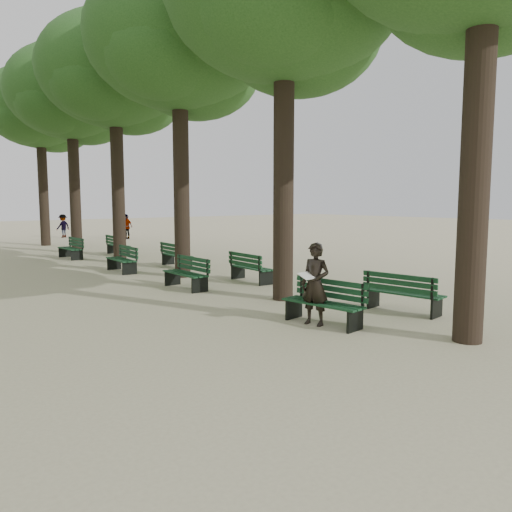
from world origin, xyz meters
TOP-DOWN VIEW (x-y plane):
  - ground at (0.00, 0.00)m, footprint 120.00×120.00m
  - tree_central_2 at (1.50, 8.00)m, footprint 6.00×6.00m
  - tree_central_3 at (1.50, 13.00)m, footprint 6.00×6.00m
  - tree_central_4 at (1.50, 18.00)m, footprint 6.00×6.00m
  - tree_central_5 at (1.50, 23.00)m, footprint 6.00×6.00m
  - bench_left_0 at (0.37, 0.53)m, footprint 0.77×1.85m
  - bench_left_1 at (0.37, 5.96)m, footprint 0.60×1.81m
  - bench_left_2 at (0.37, 10.35)m, footprint 0.70×1.84m
  - bench_left_3 at (0.37, 15.64)m, footprint 0.57×1.80m
  - bench_right_0 at (2.63, 0.13)m, footprint 0.80×1.86m
  - bench_right_1 at (2.63, 5.70)m, footprint 0.69×1.83m
  - bench_right_2 at (2.63, 10.34)m, footprint 0.72×1.84m
  - bench_right_3 at (2.63, 15.73)m, footprint 0.68×1.83m
  - man_with_map at (0.23, 0.62)m, footprint 0.68×0.74m
  - pedestrian_b at (4.31, 28.56)m, footprint 1.07×0.69m
  - pedestrian_c at (7.16, 24.62)m, footprint 0.66×1.01m

SIDE VIEW (x-z plane):
  - ground at x=0.00m, z-range 0.00..0.00m
  - bench_left_0 at x=0.37m, z-range -0.19..0.73m
  - bench_left_1 at x=0.37m, z-range -0.19..0.73m
  - bench_left_2 at x=0.37m, z-range -0.19..0.73m
  - bench_left_3 at x=0.37m, z-range -0.19..0.73m
  - bench_right_0 at x=2.63m, z-range -0.19..0.73m
  - bench_right_1 at x=2.63m, z-range -0.19..0.73m
  - bench_right_2 at x=2.63m, z-range -0.19..0.73m
  - bench_right_3 at x=2.63m, z-range -0.19..0.73m
  - pedestrian_b at x=4.31m, z-range 0.00..1.59m
  - pedestrian_c at x=7.16m, z-range 0.00..1.64m
  - man_with_map at x=0.23m, z-range 0.00..1.71m
  - tree_central_2 at x=1.50m, z-range 2.68..12.63m
  - tree_central_3 at x=1.50m, z-range 2.68..12.63m
  - tree_central_4 at x=1.50m, z-range 2.68..12.63m
  - tree_central_5 at x=1.50m, z-range 2.68..12.63m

